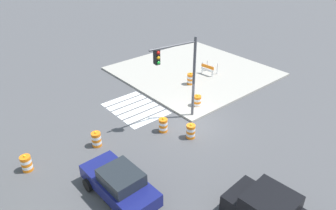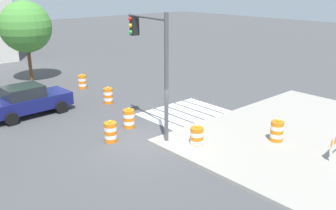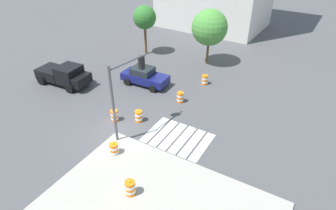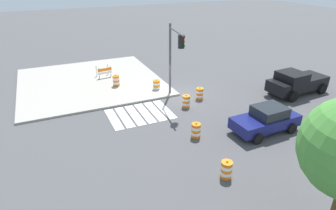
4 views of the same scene
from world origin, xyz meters
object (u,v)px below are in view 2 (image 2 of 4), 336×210
sports_car (28,100)px  traffic_barrel_on_sidewalk (277,131)px  street_tree_streetside_mid (26,27)px  traffic_barrel_near_corner (82,82)px  traffic_barrel_far_curb (108,96)px  traffic_barrel_crosswalk_end (111,132)px  traffic_barrel_median_near (197,137)px  traffic_barrel_median_far (129,119)px  traffic_light_pole (152,52)px

sports_car → traffic_barrel_on_sidewalk: bearing=-59.1°
sports_car → street_tree_streetside_mid: 8.40m
sports_car → traffic_barrel_near_corner: (4.80, 2.79, -0.36)m
traffic_barrel_on_sidewalk → street_tree_streetside_mid: size_ratio=0.18×
sports_car → traffic_barrel_far_curb: bearing=-14.5°
traffic_barrel_crosswalk_end → traffic_barrel_far_curb: same height
traffic_barrel_median_near → traffic_barrel_median_far: (-0.80, 3.84, 0.00)m
traffic_barrel_near_corner → traffic_barrel_median_far: bearing=-103.3°
traffic_barrel_median_near → street_tree_streetside_mid: 16.49m
traffic_barrel_far_curb → traffic_barrel_on_sidewalk: 10.17m
traffic_barrel_median_far → traffic_light_pole: (0.26, -1.55, 3.46)m
traffic_barrel_median_near → traffic_light_pole: size_ratio=0.19×
traffic_barrel_crosswalk_end → traffic_barrel_far_curb: bearing=58.1°
sports_car → traffic_barrel_on_sidewalk: 12.85m
traffic_barrel_crosswalk_end → street_tree_streetside_mid: bearing=82.3°
traffic_barrel_far_curb → street_tree_streetside_mid: (-1.24, 8.30, 3.42)m
traffic_barrel_median_near → traffic_barrel_on_sidewalk: (2.86, -2.09, 0.15)m
traffic_barrel_near_corner → traffic_barrel_far_curb: 3.93m
sports_car → street_tree_streetside_mid: street_tree_streetside_mid is taller
traffic_barrel_median_near → traffic_barrel_median_far: bearing=101.8°
traffic_barrel_median_near → traffic_barrel_median_far: same height
traffic_barrel_median_far → traffic_light_pole: bearing=-80.6°
traffic_barrel_crosswalk_end → traffic_barrel_median_far: bearing=27.9°
traffic_barrel_median_near → traffic_barrel_far_curb: size_ratio=1.00×
traffic_barrel_median_far → traffic_barrel_near_corner: bearing=76.7°
traffic_barrel_median_near → traffic_barrel_near_corner: bearing=84.8°
traffic_barrel_median_far → traffic_barrel_crosswalk_end: bearing=-152.1°
traffic_barrel_near_corner → traffic_light_pole: bearing=-99.6°
traffic_barrel_far_curb → traffic_light_pole: 6.62m
traffic_barrel_near_corner → traffic_light_pole: traffic_light_pole is taller
traffic_barrel_median_near → traffic_barrel_on_sidewalk: traffic_barrel_on_sidewalk is taller
traffic_barrel_median_near → street_tree_streetside_mid: (-0.66, 16.12, 3.42)m
traffic_barrel_near_corner → traffic_barrel_on_sidewalk: bearing=-82.6°
traffic_barrel_near_corner → street_tree_streetside_mid: 5.83m
traffic_barrel_median_far → traffic_barrel_on_sidewalk: size_ratio=1.00×
traffic_barrel_median_far → street_tree_streetside_mid: street_tree_streetside_mid is taller
traffic_barrel_on_sidewalk → traffic_light_pole: 6.46m
traffic_barrel_median_near → traffic_barrel_far_curb: 7.84m
street_tree_streetside_mid → traffic_barrel_on_sidewalk: bearing=-79.1°
traffic_barrel_near_corner → traffic_barrel_on_sidewalk: (1.80, -13.81, 0.15)m
traffic_barrel_on_sidewalk → traffic_barrel_near_corner: bearing=97.4°
traffic_barrel_near_corner → traffic_barrel_median_near: same height
traffic_barrel_median_far → street_tree_streetside_mid: 12.75m
traffic_barrel_near_corner → traffic_barrel_median_far: 8.10m
sports_car → traffic_barrel_median_far: bearing=-60.0°
traffic_barrel_crosswalk_end → street_tree_streetside_mid: street_tree_streetside_mid is taller
traffic_barrel_median_near → traffic_barrel_on_sidewalk: size_ratio=1.00×
traffic_light_pole → traffic_barrel_median_near: bearing=-76.7°
traffic_barrel_median_far → traffic_barrel_median_near: bearing=-78.2°
traffic_barrel_near_corner → street_tree_streetside_mid: street_tree_streetside_mid is taller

